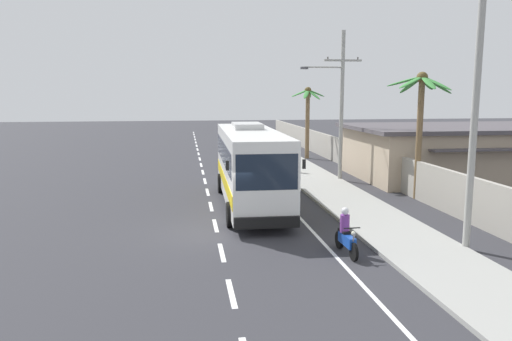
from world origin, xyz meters
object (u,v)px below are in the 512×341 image
Objects in this scene: palm_nearest at (421,108)px; roadside_building at (473,151)px; motorcycle_trailing at (346,235)px; palm_second at (308,110)px; motorcycle_beside_bus at (262,164)px; utility_pole_nearest at (476,101)px; coach_bus_foreground at (250,164)px; pedestrian_near_kerb at (291,159)px; utility_pole_mid at (340,102)px.

roadside_building is at bearing 40.81° from palm_nearest.
palm_second is at bearing 78.98° from motorcycle_trailing.
motorcycle_beside_bus is 18.36m from utility_pole_nearest.
palm_nearest is (6.63, -9.06, 4.03)m from motorcycle_beside_bus.
coach_bus_foreground is 1.88× the size of palm_second.
coach_bus_foreground is 5.65× the size of motorcycle_trailing.
pedestrian_near_kerb is at bearing 118.38° from palm_nearest.
pedestrian_near_kerb is (1.92, -0.33, 0.36)m from motorcycle_beside_bus.
coach_bus_foreground reaches higher than pedestrian_near_kerb.
palm_second reaches higher than pedestrian_near_kerb.
motorcycle_beside_bus is 11.93m from palm_nearest.
utility_pole_nearest reaches higher than palm_second.
utility_pole_mid is at bearing 38.82° from pedestrian_near_kerb.
utility_pole_mid reaches higher than palm_second.
coach_bus_foreground is 5.65× the size of motorcycle_beside_bus.
motorcycle_trailing is (2.23, -7.75, -1.38)m from coach_bus_foreground.
utility_pole_nearest is 13.88m from utility_pole_mid.
utility_pole_mid is at bearing 73.40° from motorcycle_trailing.
palm_second is (4.73, 24.32, 3.39)m from motorcycle_trailing.
motorcycle_beside_bus is 1.00× the size of motorcycle_trailing.
palm_nearest is 16.43m from palm_second.
coach_bus_foreground reaches higher than motorcycle_trailing.
coach_bus_foreground is at bearing 129.37° from utility_pole_nearest.
motorcycle_beside_bus is 0.33× the size of palm_second.
coach_bus_foreground is at bearing -22.92° from pedestrian_near_kerb.
palm_nearest is at bearing 51.12° from motorcycle_trailing.
utility_pole_mid reaches higher than motorcycle_trailing.
motorcycle_beside_bus is (2.04, 9.30, -1.40)m from coach_bus_foreground.
utility_pole_mid reaches higher than roadside_building.
pedestrian_near_kerb is 8.72m from palm_second.
coach_bus_foreground is at bearing -102.37° from motorcycle_beside_bus.
palm_second reaches higher than motorcycle_trailing.
motorcycle_trailing is 0.30× the size of palm_nearest.
palm_nearest reaches higher than motorcycle_beside_bus.
palm_second is at bearing 67.21° from coach_bus_foreground.
coach_bus_foreground reaches higher than motorcycle_beside_bus.
palm_second is at bearing 88.93° from utility_pole_nearest.
motorcycle_beside_bus is at bearing 104.53° from utility_pole_nearest.
motorcycle_trailing reaches higher than motorcycle_beside_bus.
motorcycle_trailing is 1.20× the size of pedestrian_near_kerb.
motorcycle_beside_bus is at bearing 141.90° from utility_pole_mid.
palm_nearest is at bearing -139.19° from roadside_building.
pedestrian_near_kerb is 0.25× the size of palm_nearest.
coach_bus_foreground is 1.22× the size of utility_pole_mid.
palm_nearest is (4.71, -8.73, 3.67)m from pedestrian_near_kerb.
roadside_building is (8.91, -0.05, -3.16)m from utility_pole_mid.
roadside_building is at bearing 57.77° from utility_pole_nearest.
pedestrian_near_kerb is 0.10× the size of roadside_building.
roadside_building is (13.18, -3.40, 1.05)m from motorcycle_beside_bus.
palm_nearest is at bearing -53.78° from motorcycle_beside_bus.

